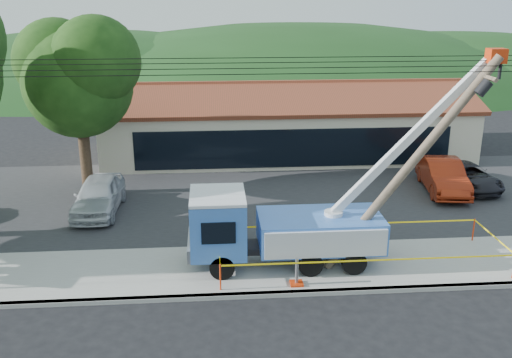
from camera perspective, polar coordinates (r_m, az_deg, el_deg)
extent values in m
plane|color=black|center=(17.99, -1.75, -15.13)|extent=(120.00, 120.00, 0.00)
cube|color=#9C9891|center=(19.73, -2.06, -11.59)|extent=(60.00, 0.25, 0.15)
cube|color=#9C9891|center=(21.40, -2.30, -9.07)|extent=(60.00, 4.00, 0.15)
cube|color=#28282B|center=(28.75, -2.96, -1.79)|extent=(60.00, 12.00, 0.10)
cube|color=beige|center=(36.25, 2.96, 5.17)|extent=(22.00, 8.00, 3.40)
cube|color=black|center=(32.46, 3.87, 3.09)|extent=(18.04, 0.08, 2.21)
cube|color=brown|center=(33.87, 3.46, 8.03)|extent=(22.50, 4.53, 1.52)
cube|color=brown|center=(37.78, 2.62, 9.11)|extent=(22.50, 4.53, 1.52)
cube|color=brown|center=(35.72, 3.04, 9.62)|extent=(22.50, 0.30, 0.25)
cylinder|color=#332316|center=(29.75, -16.70, 2.26)|extent=(0.56, 0.56, 4.18)
sphere|color=#16360E|center=(29.02, -17.35, 9.13)|extent=(5.25, 5.25, 5.25)
sphere|color=#16360E|center=(29.82, -19.24, 11.02)|extent=(4.20, 4.20, 4.20)
sphere|color=#16360E|center=(27.98, -15.74, 11.33)|extent=(4.20, 4.20, 4.20)
ellipsoid|color=#173814|center=(72.14, -16.22, 9.66)|extent=(78.40, 56.00, 28.00)
ellipsoid|color=#173814|center=(71.50, 4.12, 10.25)|extent=(89.60, 64.00, 32.00)
ellipsoid|color=#173814|center=(77.07, 19.22, 9.88)|extent=(72.80, 52.00, 26.00)
cylinder|color=black|center=(18.29, -2.47, 10.40)|extent=(60.00, 0.02, 0.02)
cylinder|color=black|center=(18.77, -2.54, 10.97)|extent=(60.00, 0.02, 0.02)
cylinder|color=black|center=(19.25, -2.60, 11.52)|extent=(60.00, 0.02, 0.02)
cylinder|color=black|center=(19.63, -2.65, 12.00)|extent=(60.00, 0.02, 0.02)
cylinder|color=black|center=(20.47, -3.42, -8.79)|extent=(0.89, 0.30, 0.89)
cylinder|color=black|center=(22.35, -3.54, -6.37)|extent=(0.89, 0.30, 0.89)
cylinder|color=black|center=(20.75, 5.48, -8.45)|extent=(0.89, 0.30, 0.89)
cylinder|color=black|center=(22.61, 4.58, -6.09)|extent=(0.89, 0.30, 0.89)
cylinder|color=black|center=(21.07, 9.78, -8.21)|extent=(0.89, 0.30, 0.89)
cylinder|color=black|center=(22.90, 8.53, -5.91)|extent=(0.89, 0.30, 0.89)
cube|color=black|center=(21.48, 3.45, -6.69)|extent=(6.55, 0.99, 0.25)
cube|color=#3C77D7|center=(20.89, -3.82, -4.47)|extent=(1.99, 2.38, 2.08)
cube|color=silver|center=(20.50, -3.88, -1.65)|extent=(1.99, 2.38, 0.12)
cube|color=black|center=(20.85, -6.43, -4.15)|extent=(0.08, 1.79, 0.89)
cube|color=gray|center=(21.23, -6.61, -6.51)|extent=(0.15, 2.28, 0.50)
cube|color=#3C77D7|center=(21.41, 6.39, -5.12)|extent=(4.57, 2.38, 1.19)
cylinder|color=silver|center=(21.34, 7.74, -3.96)|extent=(0.69, 0.69, 0.60)
cube|color=silver|center=(21.12, 15.23, 4.12)|extent=(5.55, 0.28, 5.86)
cube|color=gray|center=(21.17, 16.05, 4.77)|extent=(3.34, 0.18, 3.52)
cube|color=red|center=(21.54, 22.90, 11.28)|extent=(0.60, 0.50, 0.50)
cube|color=red|center=(20.29, 4.07, -10.37)|extent=(0.45, 0.45, 0.08)
cube|color=red|center=(23.73, 9.08, -6.13)|extent=(0.45, 0.45, 0.08)
cylinder|color=brown|center=(20.92, 15.04, 1.18)|extent=(5.90, 0.33, 7.84)
cube|color=brown|center=(21.17, 21.80, 9.50)|extent=(0.17, 1.85, 0.17)
cylinder|color=black|center=(21.58, 20.62, 8.95)|extent=(0.60, 0.37, 0.63)
cylinder|color=black|center=(20.67, 21.79, 8.45)|extent=(0.60, 0.37, 0.63)
cylinder|color=red|center=(19.75, -3.59, -9.76)|extent=(0.06, 0.06, 0.96)
cylinder|color=red|center=(25.02, 20.92, -4.75)|extent=(0.06, 0.06, 0.96)
cylinder|color=red|center=(22.67, -3.75, -5.90)|extent=(0.06, 0.06, 0.96)
cube|color=#DDC20B|center=(20.27, 11.41, -7.96)|extent=(10.41, 0.01, 0.06)
cube|color=#DDC20B|center=(23.53, 22.68, -5.29)|extent=(0.01, 3.26, 0.06)
cube|color=#DDC20B|center=(23.14, 9.27, -4.44)|extent=(10.41, 0.01, 0.06)
cube|color=#DDC20B|center=(21.01, -3.70, -6.64)|extent=(0.01, 3.26, 0.06)
imported|color=silver|center=(27.69, -15.32, -3.36)|extent=(2.07, 4.88, 1.64)
imported|color=maroon|center=(30.96, 18.01, -1.31)|extent=(2.38, 5.19, 1.65)
imported|color=black|center=(31.94, 20.27, -0.96)|extent=(2.63, 4.70, 1.24)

